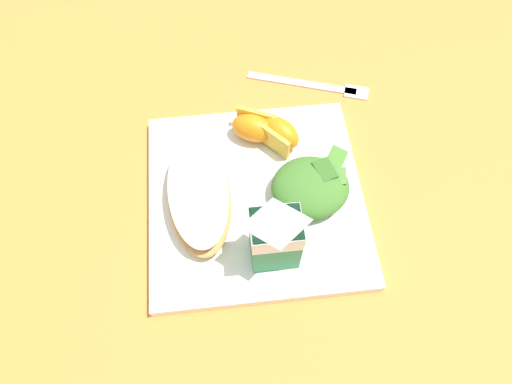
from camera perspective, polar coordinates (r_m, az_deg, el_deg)
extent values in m
plane|color=#C67A33|center=(0.62, 0.00, -1.13)|extent=(3.00, 3.00, 0.00)
cube|color=white|center=(0.62, 0.00, -0.79)|extent=(0.28, 0.28, 0.02)
ellipsoid|color=tan|center=(0.60, -6.98, -0.56)|extent=(0.09, 0.17, 0.03)
ellipsoid|color=brown|center=(0.59, -7.09, -0.07)|extent=(0.08, 0.16, 0.01)
ellipsoid|color=beige|center=(0.58, -7.17, 0.25)|extent=(0.08, 0.17, 0.01)
ellipsoid|color=#3D7028|center=(0.60, 6.70, 0.61)|extent=(0.10, 0.09, 0.04)
cube|color=#336023|center=(0.59, 8.48, 2.72)|extent=(0.03, 0.04, 0.00)
cube|color=#336023|center=(0.60, 7.28, 1.63)|extent=(0.03, 0.04, 0.02)
cube|color=#5B8E3D|center=(0.60, 9.40, 2.27)|extent=(0.03, 0.03, 0.02)
cube|color=#4C8433|center=(0.61, 9.78, 3.97)|extent=(0.04, 0.04, 0.02)
cube|color=#2D8451|center=(0.53, 2.35, -5.85)|extent=(0.06, 0.04, 0.09)
cube|color=white|center=(0.51, 2.48, -4.52)|extent=(0.06, 0.04, 0.03)
pyramid|color=white|center=(0.48, 2.59, -3.37)|extent=(0.06, 0.04, 0.02)
ellipsoid|color=orange|center=(0.64, 2.98, 7.31)|extent=(0.07, 0.07, 0.04)
cube|color=gold|center=(0.63, 2.03, 6.42)|extent=(0.04, 0.05, 0.03)
ellipsoid|color=orange|center=(0.64, -0.36, 7.84)|extent=(0.07, 0.06, 0.04)
cube|color=gold|center=(0.65, 0.09, 8.94)|extent=(0.05, 0.03, 0.03)
cube|color=silver|center=(0.74, 5.62, 13.20)|extent=(0.17, 0.06, 0.01)
cube|color=silver|center=(0.74, 12.23, 11.95)|extent=(0.04, 0.03, 0.01)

